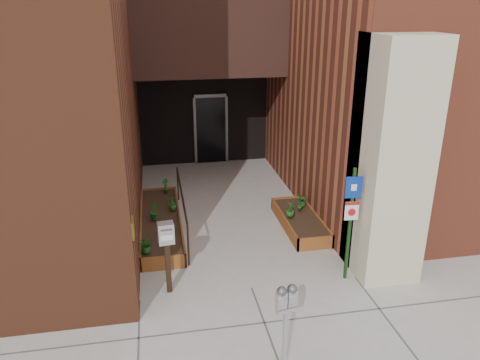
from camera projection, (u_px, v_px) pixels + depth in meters
ground at (252, 288)px, 8.49m from camera, size 80.00×80.00×0.00m
planter_left at (161, 224)px, 10.65m from camera, size 0.90×3.60×0.30m
planter_right at (300, 222)px, 10.73m from camera, size 0.80×2.20×0.30m
handrail at (182, 198)px, 10.47m from camera, size 0.04×3.34×0.90m
parking_meter at (286, 305)px, 6.31m from camera, size 0.31×0.17×1.34m
sign_post at (351, 213)px, 8.31m from camera, size 0.30×0.08×2.20m
payment_dropbox at (167, 243)px, 8.05m from camera, size 0.29×0.23×1.36m
shrub_left_a at (146, 244)px, 9.06m from camera, size 0.37×0.37×0.33m
shrub_left_b at (153, 211)px, 10.44m from camera, size 0.23×0.23×0.36m
shrub_left_c at (172, 203)px, 10.90m from camera, size 0.24×0.24×0.34m
shrub_left_d at (166, 185)px, 11.90m from camera, size 0.27×0.27×0.37m
shrub_right_a at (290, 210)px, 10.55m from camera, size 0.22×0.22×0.35m
shrub_right_b at (300, 203)px, 10.87m from camera, size 0.26×0.26×0.36m
shrub_right_c at (303, 200)px, 11.11m from camera, size 0.29×0.29×0.31m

